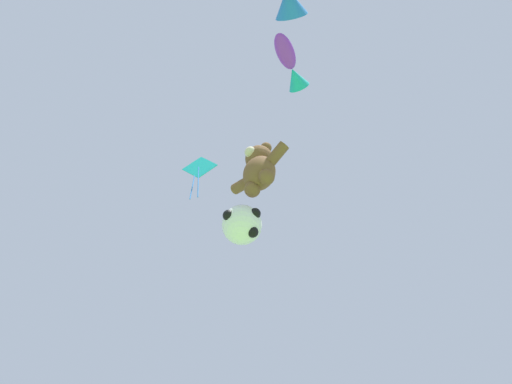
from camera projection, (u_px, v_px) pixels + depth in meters
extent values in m
ellipsoid|color=brown|center=(259.00, 173.00, 12.60)|extent=(0.89, 0.76, 1.09)
sphere|color=brown|center=(259.00, 159.00, 13.30)|extent=(0.75, 0.75, 0.75)
sphere|color=beige|center=(251.00, 152.00, 13.14)|extent=(0.31, 0.31, 0.31)
sphere|color=brown|center=(252.00, 161.00, 13.65)|extent=(0.31, 0.31, 0.31)
cylinder|color=brown|center=(242.00, 185.00, 13.00)|extent=(0.65, 0.29, 0.51)
sphere|color=brown|center=(252.00, 189.00, 12.24)|extent=(0.40, 0.40, 0.40)
sphere|color=brown|center=(266.00, 148.00, 13.45)|extent=(0.31, 0.31, 0.31)
cylinder|color=brown|center=(277.00, 154.00, 12.53)|extent=(0.65, 0.29, 0.51)
sphere|color=brown|center=(266.00, 177.00, 12.07)|extent=(0.40, 0.40, 0.40)
sphere|color=white|center=(242.00, 225.00, 11.90)|extent=(0.97, 0.97, 0.97)
sphere|color=black|center=(255.00, 214.00, 11.74)|extent=(0.27, 0.27, 0.27)
sphere|color=black|center=(248.00, 227.00, 12.31)|extent=(0.27, 0.27, 0.27)
sphere|color=black|center=(228.00, 215.00, 11.68)|extent=(0.27, 0.27, 0.27)
sphere|color=black|center=(253.00, 232.00, 11.57)|extent=(0.27, 0.27, 0.27)
ellipsoid|color=purple|center=(285.00, 51.00, 13.46)|extent=(0.83, 1.14, 0.41)
cone|color=#19ADB2|center=(296.00, 78.00, 13.83)|extent=(0.77, 0.75, 0.60)
sphere|color=black|center=(280.00, 39.00, 13.40)|extent=(0.11, 0.11, 0.11)
cone|color=blue|center=(289.00, 2.00, 13.48)|extent=(1.17, 1.12, 0.90)
cube|color=#19ADB2|center=(200.00, 167.00, 15.79)|extent=(0.93, 0.71, 1.15)
cylinder|color=blue|center=(192.00, 187.00, 14.89)|extent=(0.03, 0.05, 1.44)
cylinder|color=blue|center=(198.00, 181.00, 14.71)|extent=(0.03, 0.21, 1.60)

